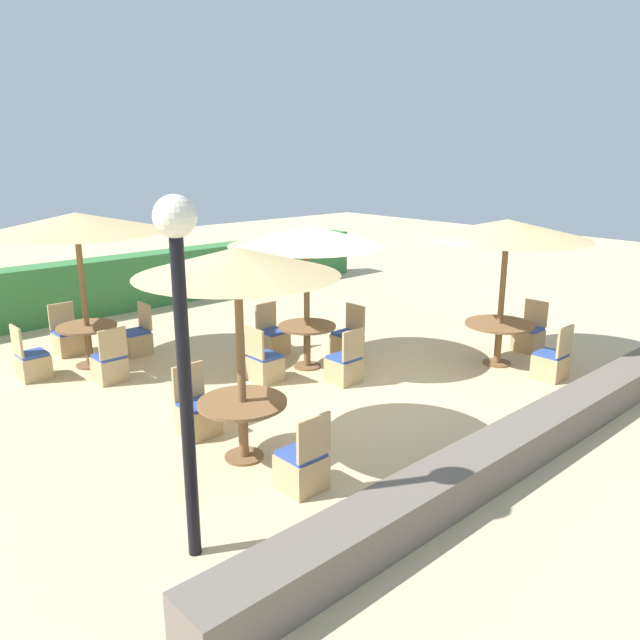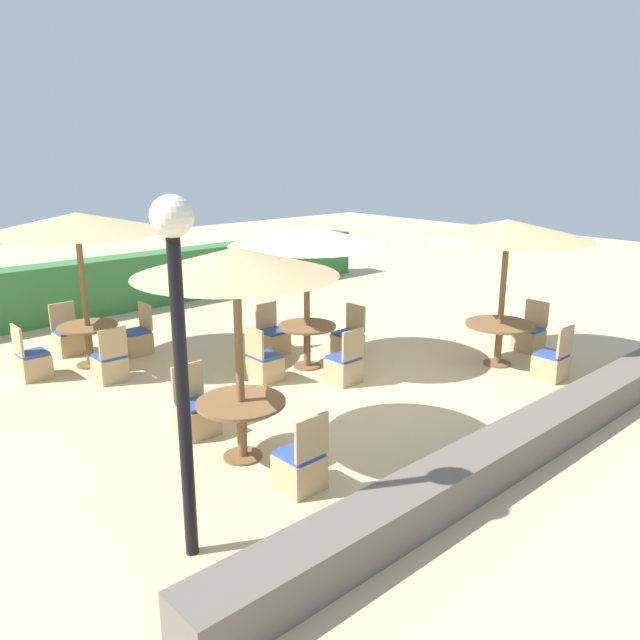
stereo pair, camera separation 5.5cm
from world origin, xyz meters
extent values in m
plane|color=#D1BA8C|center=(0.00, 0.00, 0.00)|extent=(40.00, 40.00, 0.00)
cube|color=#387A3D|center=(0.00, 6.83, 0.63)|extent=(13.00, 0.70, 1.27)
cube|color=#6B6056|center=(0.00, -3.39, 0.23)|extent=(10.00, 0.56, 0.46)
cylinder|color=black|center=(-4.24, -2.29, 1.50)|extent=(0.12, 0.12, 3.00)
sphere|color=silver|center=(-4.24, -2.29, 3.14)|extent=(0.36, 0.36, 0.36)
cylinder|color=brown|center=(-2.80, 3.51, 1.29)|extent=(0.10, 0.10, 2.58)
cone|color=tan|center=(-2.80, 3.51, 2.50)|extent=(2.91, 2.91, 0.32)
cylinder|color=brown|center=(-2.80, 3.51, 0.01)|extent=(0.48, 0.48, 0.03)
cylinder|color=brown|center=(-2.80, 3.51, 0.35)|extent=(0.12, 0.12, 0.69)
cylinder|color=brown|center=(-2.80, 3.51, 0.71)|extent=(1.01, 1.01, 0.04)
cube|color=tan|center=(-2.86, 2.57, 0.20)|extent=(0.46, 0.46, 0.40)
cube|color=#2D4CA8|center=(-2.86, 2.57, 0.43)|extent=(0.42, 0.42, 0.05)
cube|color=tan|center=(-2.86, 2.36, 0.69)|extent=(0.46, 0.04, 0.48)
cube|color=tan|center=(-1.89, 3.56, 0.20)|extent=(0.46, 0.46, 0.40)
cube|color=#2D4CA8|center=(-1.89, 3.56, 0.43)|extent=(0.42, 0.42, 0.05)
cube|color=tan|center=(-1.68, 3.56, 0.69)|extent=(0.04, 0.46, 0.48)
cube|color=tan|center=(-3.73, 3.52, 0.20)|extent=(0.46, 0.46, 0.40)
cube|color=#2D4CA8|center=(-3.73, 3.52, 0.43)|extent=(0.42, 0.42, 0.05)
cube|color=tan|center=(-3.94, 3.52, 0.69)|extent=(0.04, 0.46, 0.48)
cube|color=tan|center=(-2.81, 4.41, 0.20)|extent=(0.46, 0.46, 0.40)
cube|color=#2D4CA8|center=(-2.81, 4.41, 0.43)|extent=(0.42, 0.42, 0.05)
cube|color=tan|center=(-2.81, 4.62, 0.69)|extent=(0.46, 0.04, 0.48)
cylinder|color=brown|center=(2.55, -1.25, 1.23)|extent=(0.10, 0.10, 2.46)
cone|color=tan|center=(2.55, -1.25, 2.38)|extent=(2.77, 2.77, 0.32)
cylinder|color=brown|center=(2.55, -1.25, 0.01)|extent=(0.48, 0.48, 0.03)
cylinder|color=brown|center=(2.55, -1.25, 0.35)|extent=(0.12, 0.12, 0.71)
cylinder|color=brown|center=(2.55, -1.25, 0.73)|extent=(1.19, 1.19, 0.04)
cube|color=tan|center=(3.65, -1.21, 0.20)|extent=(0.46, 0.46, 0.40)
cube|color=#2D4CA8|center=(3.65, -1.21, 0.43)|extent=(0.42, 0.42, 0.05)
cube|color=tan|center=(3.86, -1.21, 0.69)|extent=(0.04, 0.46, 0.48)
cube|color=tan|center=(2.55, -2.23, 0.20)|extent=(0.46, 0.46, 0.40)
cube|color=#2D4CA8|center=(2.55, -2.23, 0.43)|extent=(0.42, 0.42, 0.05)
cube|color=tan|center=(2.55, -2.44, 0.69)|extent=(0.46, 0.04, 0.48)
cylinder|color=brown|center=(-0.03, 0.90, 1.19)|extent=(0.10, 0.10, 2.37)
cone|color=tan|center=(-0.03, 0.90, 2.29)|extent=(2.61, 2.61, 0.32)
cylinder|color=brown|center=(-0.03, 0.90, 0.01)|extent=(0.48, 0.48, 0.03)
cylinder|color=brown|center=(-0.03, 0.90, 0.36)|extent=(0.12, 0.12, 0.72)
cylinder|color=brown|center=(-0.03, 0.90, 0.74)|extent=(1.00, 1.00, 0.04)
cube|color=tan|center=(0.00, 1.88, 0.20)|extent=(0.46, 0.46, 0.40)
cube|color=#2D4CA8|center=(0.00, 1.88, 0.43)|extent=(0.42, 0.42, 0.05)
cube|color=tan|center=(0.00, 2.09, 0.69)|extent=(0.46, 0.04, 0.48)
cube|color=tan|center=(0.91, 0.86, 0.20)|extent=(0.46, 0.46, 0.40)
cube|color=#2D4CA8|center=(0.91, 0.86, 0.43)|extent=(0.42, 0.42, 0.05)
cube|color=tan|center=(1.12, 0.86, 0.69)|extent=(0.04, 0.46, 0.48)
cube|color=tan|center=(-0.08, -0.06, 0.20)|extent=(0.46, 0.46, 0.40)
cube|color=#2D4CA8|center=(-0.08, -0.06, 0.43)|extent=(0.42, 0.42, 0.05)
cube|color=tan|center=(-0.08, -0.27, 0.69)|extent=(0.46, 0.04, 0.48)
cube|color=tan|center=(-0.97, 0.86, 0.20)|extent=(0.46, 0.46, 0.40)
cube|color=#2D4CA8|center=(-0.97, 0.86, 0.43)|extent=(0.42, 0.42, 0.05)
cube|color=tan|center=(-1.18, 0.86, 0.69)|extent=(0.04, 0.46, 0.48)
cylinder|color=brown|center=(-2.79, -1.07, 1.26)|extent=(0.10, 0.10, 2.52)
cone|color=tan|center=(-2.79, -1.07, 2.44)|extent=(2.36, 2.36, 0.32)
cylinder|color=brown|center=(-2.79, -1.07, 0.01)|extent=(0.48, 0.48, 0.03)
cylinder|color=brown|center=(-2.79, -1.07, 0.35)|extent=(0.12, 0.12, 0.71)
cylinder|color=brown|center=(-2.79, -1.07, 0.73)|extent=(1.08, 1.08, 0.04)
cube|color=tan|center=(-2.85, -0.13, 0.20)|extent=(0.46, 0.46, 0.40)
cube|color=#2D4CA8|center=(-2.85, -0.13, 0.43)|extent=(0.42, 0.42, 0.05)
cube|color=tan|center=(-2.85, 0.08, 0.69)|extent=(0.46, 0.04, 0.48)
cube|color=tan|center=(-2.74, -2.08, 0.20)|extent=(0.46, 0.46, 0.40)
cube|color=#2D4CA8|center=(-2.74, -2.08, 0.43)|extent=(0.42, 0.42, 0.05)
cube|color=tan|center=(-2.74, -2.29, 0.69)|extent=(0.46, 0.04, 0.48)
camera|label=1|loc=(-6.80, -6.82, 3.66)|focal=35.00mm
camera|label=2|loc=(-6.76, -6.86, 3.66)|focal=35.00mm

